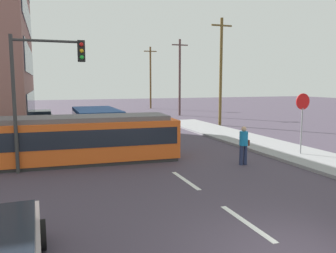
# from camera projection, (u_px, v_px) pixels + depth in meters

# --- Properties ---
(ground_plane) EXTENTS (120.00, 120.00, 0.00)m
(ground_plane) POSITION_uv_depth(u_px,v_px,m) (153.00, 158.00, 16.09)
(ground_plane) COLOR #433A48
(sidewalk_curb_right) EXTENTS (3.20, 36.00, 0.14)m
(sidewalk_curb_right) POSITION_uv_depth(u_px,v_px,m) (332.00, 164.00, 14.61)
(sidewalk_curb_right) COLOR gray
(sidewalk_curb_right) RESTS_ON ground
(lane_stripe_1) EXTENTS (0.16, 2.40, 0.01)m
(lane_stripe_1) POSITION_uv_depth(u_px,v_px,m) (246.00, 223.00, 8.62)
(lane_stripe_1) COLOR silver
(lane_stripe_1) RESTS_ON ground
(lane_stripe_2) EXTENTS (0.16, 2.40, 0.01)m
(lane_stripe_2) POSITION_uv_depth(u_px,v_px,m) (185.00, 180.00, 12.35)
(lane_stripe_2) COLOR silver
(lane_stripe_2) RESTS_ON ground
(lane_stripe_3) EXTENTS (0.16, 2.40, 0.01)m
(lane_stripe_3) POSITION_uv_depth(u_px,v_px,m) (124.00, 138.00, 22.02)
(lane_stripe_3) COLOR silver
(lane_stripe_3) RESTS_ON ground
(lane_stripe_4) EXTENTS (0.16, 2.40, 0.01)m
(lane_stripe_4) POSITION_uv_depth(u_px,v_px,m) (108.00, 127.00, 27.62)
(lane_stripe_4) COLOR silver
(lane_stripe_4) RESTS_ON ground
(streetcar_tram) EXTENTS (8.19, 2.92, 2.05)m
(streetcar_tram) POSITION_uv_depth(u_px,v_px,m) (86.00, 138.00, 15.28)
(streetcar_tram) COLOR orange
(streetcar_tram) RESTS_ON ground
(city_bus) EXTENTS (2.56, 5.47, 1.90)m
(city_bus) POSITION_uv_depth(u_px,v_px,m) (97.00, 122.00, 21.30)
(city_bus) COLOR #234A90
(city_bus) RESTS_ON ground
(pedestrian_crossing) EXTENTS (0.47, 0.36, 1.67)m
(pedestrian_crossing) POSITION_uv_depth(u_px,v_px,m) (244.00, 143.00, 14.61)
(pedestrian_crossing) COLOR #232C4D
(pedestrian_crossing) RESTS_ON ground
(parked_sedan_mid) EXTENTS (2.05, 4.61, 1.19)m
(parked_sedan_mid) POSITION_uv_depth(u_px,v_px,m) (42.00, 137.00, 18.38)
(parked_sedan_mid) COLOR silver
(parked_sedan_mid) RESTS_ON ground
(parked_sedan_far) EXTENTS (1.92, 4.24, 1.19)m
(parked_sedan_far) POSITION_uv_depth(u_px,v_px,m) (36.00, 124.00, 23.87)
(parked_sedan_far) COLOR black
(parked_sedan_far) RESTS_ON ground
(parked_sedan_furthest) EXTENTS (2.05, 4.45, 1.19)m
(parked_sedan_furthest) POSITION_uv_depth(u_px,v_px,m) (41.00, 117.00, 29.12)
(parked_sedan_furthest) COLOR #3E4F45
(parked_sedan_furthest) RESTS_ON ground
(stop_sign) EXTENTS (0.76, 0.07, 2.88)m
(stop_sign) POSITION_uv_depth(u_px,v_px,m) (302.00, 111.00, 16.13)
(stop_sign) COLOR gray
(stop_sign) RESTS_ON sidewalk_curb_right
(traffic_light_mast) EXTENTS (2.77, 0.33, 5.32)m
(traffic_light_mast) POSITION_uv_depth(u_px,v_px,m) (42.00, 78.00, 13.23)
(traffic_light_mast) COLOR #333333
(traffic_light_mast) RESTS_ON ground
(utility_pole_mid) EXTENTS (1.80, 0.24, 8.70)m
(utility_pole_mid) POSITION_uv_depth(u_px,v_px,m) (221.00, 70.00, 27.86)
(utility_pole_mid) COLOR brown
(utility_pole_mid) RESTS_ON ground
(utility_pole_far) EXTENTS (1.80, 0.24, 8.12)m
(utility_pole_far) POSITION_uv_depth(u_px,v_px,m) (180.00, 76.00, 36.66)
(utility_pole_far) COLOR brown
(utility_pole_far) RESTS_ON ground
(utility_pole_distant) EXTENTS (1.80, 0.24, 8.41)m
(utility_pole_distant) POSITION_uv_depth(u_px,v_px,m) (150.00, 77.00, 46.94)
(utility_pole_distant) COLOR brown
(utility_pole_distant) RESTS_ON ground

